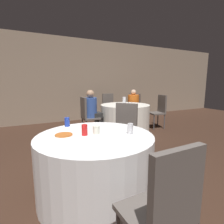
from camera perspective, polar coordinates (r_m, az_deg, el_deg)
name	(u,v)px	position (r m, az deg, el deg)	size (l,w,h in m)	color
ground_plane	(81,199)	(2.25, -9.96, -26.14)	(16.00, 16.00, 0.00)	#382319
wall_back	(41,80)	(6.07, -22.29, 9.65)	(16.00, 0.06, 2.80)	gray
table_near	(95,165)	(2.12, -5.41, -16.94)	(1.31, 1.31, 0.73)	white
table_far	(125,118)	(4.80, 4.25, -1.90)	(1.32, 1.32, 0.73)	white
chair_near_northeast	(125,127)	(2.98, 4.22, -4.83)	(0.56, 0.56, 0.96)	#59514C
chair_near_south	(165,206)	(1.24, 16.87, -27.41)	(0.41, 0.42, 0.96)	#59514C
chair_far_east	(159,109)	(5.26, 15.22, 1.08)	(0.46, 0.46, 0.96)	#59514C
chair_far_northeast	(134,106)	(5.80, 7.19, 2.08)	(0.57, 0.57, 0.96)	#59514C
chair_far_north	(109,106)	(5.71, -1.05, 2.05)	(0.41, 0.41, 0.96)	#59514C
chair_far_west	(87,113)	(4.33, -8.21, -0.42)	(0.41, 0.41, 0.96)	#59514C
person_blue_shirt	(94,113)	(4.39, -6.02, -0.26)	(0.50, 0.31, 1.14)	#282828
person_orange_shirt	(133,106)	(5.63, 6.81, 1.87)	(0.49, 0.49, 1.10)	#33384C
pizza_plate_near	(64,135)	(2.02, -15.47, -7.26)	(0.22, 0.22, 0.02)	white
soda_can_blue	(67,122)	(2.43, -14.45, -3.15)	(0.07, 0.07, 0.12)	#1E38A5
soda_can_red	(85,130)	(1.98, -8.95, -5.81)	(0.07, 0.07, 0.12)	red
soda_can_silver	(130,129)	(2.02, 6.01, -5.45)	(0.07, 0.07, 0.12)	silver
cup_near	(96,130)	(2.01, -5.21, -5.84)	(0.08, 0.08, 0.10)	silver
bottle_far	(124,101)	(4.74, 3.99, 3.69)	(0.09, 0.09, 0.21)	white
cup_far	(130,104)	(4.51, 5.89, 2.63)	(0.08, 0.08, 0.09)	white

